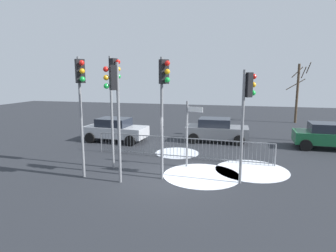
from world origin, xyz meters
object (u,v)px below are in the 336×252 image
(traffic_light_mid_left, at_px, (113,88))
(car_green_mid, at_px, (329,136))
(traffic_light_rear_left, at_px, (114,96))
(direction_sign_post, at_px, (188,131))
(traffic_light_rear_right, at_px, (164,91))
(car_grey_trailing, at_px, (216,130))
(car_silver_far, at_px, (116,129))
(bare_tree_left, at_px, (298,91))
(traffic_light_mid_right, at_px, (247,101))
(traffic_light_foreground_left, at_px, (81,91))

(traffic_light_mid_left, bearing_deg, car_green_mid, 134.87)
(traffic_light_rear_left, xyz_separation_m, direction_sign_post, (2.32, 2.62, -1.67))
(traffic_light_rear_right, bearing_deg, car_green_mid, 176.97)
(traffic_light_rear_right, distance_m, direction_sign_post, 2.67)
(traffic_light_rear_left, distance_m, traffic_light_mid_left, 1.84)
(direction_sign_post, relative_size, car_grey_trailing, 0.78)
(car_silver_far, xyz_separation_m, bare_tree_left, (12.26, 10.61, 1.97))
(traffic_light_mid_left, relative_size, car_silver_far, 1.26)
(traffic_light_mid_right, relative_size, car_silver_far, 1.10)
(traffic_light_rear_left, bearing_deg, bare_tree_left, -66.83)
(bare_tree_left, bearing_deg, car_grey_trailing, -123.92)
(traffic_light_mid_right, xyz_separation_m, direction_sign_post, (-2.42, 1.40, -1.48))
(traffic_light_mid_left, distance_m, car_silver_far, 6.16)
(traffic_light_rear_right, height_order, traffic_light_rear_left, traffic_light_rear_right)
(traffic_light_mid_right, xyz_separation_m, car_green_mid, (4.70, 6.57, -2.39))
(traffic_light_mid_right, distance_m, traffic_light_mid_left, 5.54)
(traffic_light_mid_right, bearing_deg, traffic_light_mid_left, -130.82)
(traffic_light_rear_left, bearing_deg, car_silver_far, -14.40)
(traffic_light_mid_right, relative_size, traffic_light_foreground_left, 0.90)
(car_silver_far, bearing_deg, traffic_light_foreground_left, -73.03)
(car_silver_far, bearing_deg, direction_sign_post, -33.53)
(bare_tree_left, bearing_deg, car_green_mid, -89.00)
(traffic_light_mid_left, distance_m, bare_tree_left, 18.58)
(traffic_light_mid_right, bearing_deg, traffic_light_foreground_left, -117.06)
(car_green_mid, height_order, bare_tree_left, bare_tree_left)
(traffic_light_rear_left, distance_m, traffic_light_foreground_left, 1.50)
(traffic_light_rear_right, distance_m, car_silver_far, 8.00)
(car_green_mid, bearing_deg, traffic_light_mid_left, -147.21)
(traffic_light_rear_left, distance_m, direction_sign_post, 3.87)
(car_silver_far, xyz_separation_m, car_grey_trailing, (6.12, 1.47, 0.00))
(traffic_light_foreground_left, distance_m, car_grey_trailing, 9.56)
(traffic_light_rear_left, xyz_separation_m, traffic_light_foreground_left, (-1.47, 0.21, 0.17))
(traffic_light_mid_right, relative_size, car_grey_trailing, 1.12)
(car_grey_trailing, bearing_deg, traffic_light_rear_left, -112.19)
(car_silver_far, bearing_deg, traffic_light_mid_right, -31.42)
(direction_sign_post, distance_m, bare_tree_left, 16.25)
(traffic_light_rear_right, relative_size, car_green_mid, 1.24)
(car_silver_far, relative_size, bare_tree_left, 0.75)
(traffic_light_mid_right, bearing_deg, car_green_mid, 108.19)
(traffic_light_rear_left, bearing_deg, car_grey_trailing, -59.65)
(car_grey_trailing, bearing_deg, traffic_light_mid_right, -78.02)
(traffic_light_rear_right, relative_size, car_grey_trailing, 1.25)
(car_grey_trailing, xyz_separation_m, car_green_mid, (6.31, -0.34, 0.00))
(car_grey_trailing, bearing_deg, bare_tree_left, 54.96)
(traffic_light_rear_right, bearing_deg, traffic_light_mid_right, 143.16)
(traffic_light_foreground_left, distance_m, bare_tree_left, 20.17)
(traffic_light_rear_right, xyz_separation_m, traffic_light_mid_right, (3.06, 0.45, -0.34))
(bare_tree_left, bearing_deg, traffic_light_foreground_left, -122.22)
(car_silver_far, distance_m, bare_tree_left, 16.33)
(traffic_light_rear_right, relative_size, traffic_light_rear_left, 1.05)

